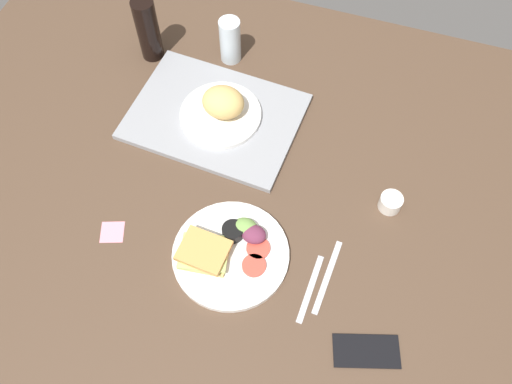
{
  "coord_description": "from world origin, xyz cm",
  "views": [
    {
      "loc": [
        22.02,
        -58.05,
        117.54
      ],
      "look_at": [
        2.0,
        3.0,
        4.0
      ],
      "focal_mm": 37.56,
      "sensor_mm": 36.0,
      "label": 1
    }
  ],
  "objects_px": {
    "drinking_glass": "(230,41)",
    "knife": "(327,277)",
    "plate_with_salad": "(229,251)",
    "espresso_cup": "(390,202)",
    "soda_bottle": "(148,30)",
    "bread_plate_near": "(222,108)",
    "fork": "(310,288)",
    "serving_tray": "(215,116)",
    "sticky_note": "(112,232)",
    "cell_phone": "(366,351)"
  },
  "relations": [
    {
      "from": "espresso_cup",
      "to": "fork",
      "type": "bearing_deg",
      "value": -115.76
    },
    {
      "from": "bread_plate_near",
      "to": "soda_bottle",
      "type": "bearing_deg",
      "value": 149.92
    },
    {
      "from": "fork",
      "to": "sticky_note",
      "type": "distance_m",
      "value": 0.49
    },
    {
      "from": "plate_with_salad",
      "to": "fork",
      "type": "distance_m",
      "value": 0.21
    },
    {
      "from": "serving_tray",
      "to": "knife",
      "type": "xyz_separation_m",
      "value": [
        0.41,
        -0.35,
        -0.01
      ]
    },
    {
      "from": "serving_tray",
      "to": "fork",
      "type": "relative_size",
      "value": 2.65
    },
    {
      "from": "bread_plate_near",
      "to": "plate_with_salad",
      "type": "distance_m",
      "value": 0.4
    },
    {
      "from": "serving_tray",
      "to": "bread_plate_near",
      "type": "relative_size",
      "value": 2.05
    },
    {
      "from": "bread_plate_near",
      "to": "plate_with_salad",
      "type": "xyz_separation_m",
      "value": [
        0.15,
        -0.37,
        -0.03
      ]
    },
    {
      "from": "fork",
      "to": "plate_with_salad",
      "type": "bearing_deg",
      "value": 85.72
    },
    {
      "from": "serving_tray",
      "to": "plate_with_salad",
      "type": "bearing_deg",
      "value": -65.03
    },
    {
      "from": "bread_plate_near",
      "to": "fork",
      "type": "bearing_deg",
      "value": -47.96
    },
    {
      "from": "fork",
      "to": "soda_bottle",
      "type": "bearing_deg",
      "value": 51.13
    },
    {
      "from": "bread_plate_near",
      "to": "knife",
      "type": "height_order",
      "value": "bread_plate_near"
    },
    {
      "from": "knife",
      "to": "sticky_note",
      "type": "relative_size",
      "value": 3.39
    },
    {
      "from": "serving_tray",
      "to": "cell_phone",
      "type": "distance_m",
      "value": 0.72
    },
    {
      "from": "plate_with_salad",
      "to": "sticky_note",
      "type": "bearing_deg",
      "value": -172.97
    },
    {
      "from": "soda_bottle",
      "to": "sticky_note",
      "type": "height_order",
      "value": "soda_bottle"
    },
    {
      "from": "bread_plate_near",
      "to": "fork",
      "type": "xyz_separation_m",
      "value": [
        0.36,
        -0.39,
        -0.05
      ]
    },
    {
      "from": "plate_with_salad",
      "to": "knife",
      "type": "relative_size",
      "value": 1.45
    },
    {
      "from": "bread_plate_near",
      "to": "sticky_note",
      "type": "relative_size",
      "value": 3.92
    },
    {
      "from": "serving_tray",
      "to": "sticky_note",
      "type": "height_order",
      "value": "serving_tray"
    },
    {
      "from": "espresso_cup",
      "to": "cell_phone",
      "type": "xyz_separation_m",
      "value": [
        0.02,
        -0.37,
        -0.02
      ]
    },
    {
      "from": "fork",
      "to": "knife",
      "type": "distance_m",
      "value": 0.05
    },
    {
      "from": "soda_bottle",
      "to": "knife",
      "type": "xyz_separation_m",
      "value": [
        0.66,
        -0.51,
        -0.09
      ]
    },
    {
      "from": "drinking_glass",
      "to": "sticky_note",
      "type": "xyz_separation_m",
      "value": [
        -0.08,
        -0.62,
        -0.07
      ]
    },
    {
      "from": "drinking_glass",
      "to": "knife",
      "type": "height_order",
      "value": "drinking_glass"
    },
    {
      "from": "serving_tray",
      "to": "drinking_glass",
      "type": "bearing_deg",
      "value": 98.27
    },
    {
      "from": "serving_tray",
      "to": "soda_bottle",
      "type": "height_order",
      "value": "soda_bottle"
    },
    {
      "from": "espresso_cup",
      "to": "knife",
      "type": "xyz_separation_m",
      "value": [
        -0.1,
        -0.23,
        -0.02
      ]
    },
    {
      "from": "drinking_glass",
      "to": "knife",
      "type": "distance_m",
      "value": 0.73
    },
    {
      "from": "cell_phone",
      "to": "soda_bottle",
      "type": "bearing_deg",
      "value": 123.39
    },
    {
      "from": "fork",
      "to": "sticky_note",
      "type": "bearing_deg",
      "value": 93.69
    },
    {
      "from": "serving_tray",
      "to": "sticky_note",
      "type": "bearing_deg",
      "value": -106.31
    },
    {
      "from": "sticky_note",
      "to": "fork",
      "type": "bearing_deg",
      "value": 1.3
    },
    {
      "from": "serving_tray",
      "to": "plate_with_salad",
      "type": "xyz_separation_m",
      "value": [
        0.17,
        -0.37,
        0.01
      ]
    },
    {
      "from": "drinking_glass",
      "to": "serving_tray",
      "type": "bearing_deg",
      "value": -81.73
    },
    {
      "from": "bread_plate_near",
      "to": "espresso_cup",
      "type": "distance_m",
      "value": 0.5
    },
    {
      "from": "drinking_glass",
      "to": "soda_bottle",
      "type": "xyz_separation_m",
      "value": [
        -0.22,
        -0.06,
        0.03
      ]
    },
    {
      "from": "fork",
      "to": "serving_tray",
      "type": "bearing_deg",
      "value": 46.44
    },
    {
      "from": "espresso_cup",
      "to": "fork",
      "type": "height_order",
      "value": "espresso_cup"
    },
    {
      "from": "soda_bottle",
      "to": "serving_tray",
      "type": "bearing_deg",
      "value": -32.88
    },
    {
      "from": "soda_bottle",
      "to": "knife",
      "type": "bearing_deg",
      "value": -37.85
    },
    {
      "from": "plate_with_salad",
      "to": "cell_phone",
      "type": "distance_m",
      "value": 0.38
    },
    {
      "from": "plate_with_salad",
      "to": "espresso_cup",
      "type": "height_order",
      "value": "plate_with_salad"
    },
    {
      "from": "espresso_cup",
      "to": "fork",
      "type": "distance_m",
      "value": 0.3
    },
    {
      "from": "cell_phone",
      "to": "sticky_note",
      "type": "bearing_deg",
      "value": 155.48
    },
    {
      "from": "espresso_cup",
      "to": "soda_bottle",
      "type": "bearing_deg",
      "value": 159.37
    },
    {
      "from": "drinking_glass",
      "to": "soda_bottle",
      "type": "distance_m",
      "value": 0.23
    },
    {
      "from": "sticky_note",
      "to": "knife",
      "type": "bearing_deg",
      "value": 5.59
    }
  ]
}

